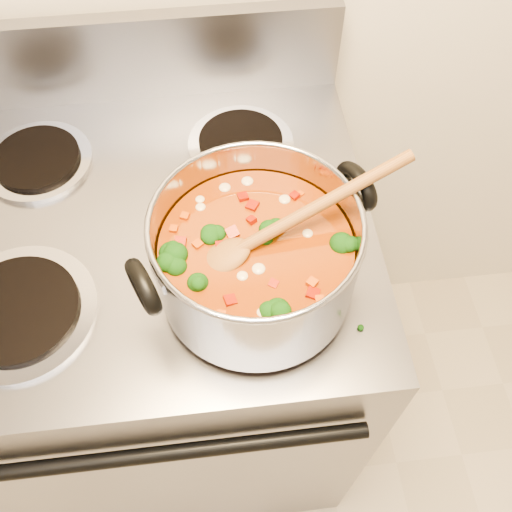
{
  "coord_description": "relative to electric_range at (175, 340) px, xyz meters",
  "views": [
    {
      "loc": [
        0.13,
        0.61,
        1.65
      ],
      "look_at": [
        0.18,
        1.02,
        1.01
      ],
      "focal_mm": 40.0,
      "sensor_mm": 36.0,
      "label": 1
    }
  ],
  "objects": [
    {
      "name": "wooden_spoon",
      "position": [
        0.19,
        -0.14,
        0.59
      ],
      "size": [
        0.3,
        0.12,
        0.11
      ],
      "rotation": [
        0.0,
        0.0,
        0.29
      ],
      "color": "brown",
      "rests_on": "stockpot"
    },
    {
      "name": "stockpot",
      "position": [
        0.17,
        -0.15,
        0.54
      ],
      "size": [
        0.33,
        0.27,
        0.16
      ],
      "rotation": [
        0.0,
        0.0,
        0.41
      ],
      "color": "#A7A7AF",
      "rests_on": "electric_range"
    },
    {
      "name": "electric_range",
      "position": [
        0.0,
        0.0,
        0.0
      ],
      "size": [
        0.73,
        0.66,
        1.08
      ],
      "color": "gray",
      "rests_on": "ground"
    },
    {
      "name": "cooktop_crumbs",
      "position": [
        0.05,
        -0.12,
        0.46
      ],
      "size": [
        0.23,
        0.33,
        0.01
      ],
      "color": "black",
      "rests_on": "electric_range"
    }
  ]
}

